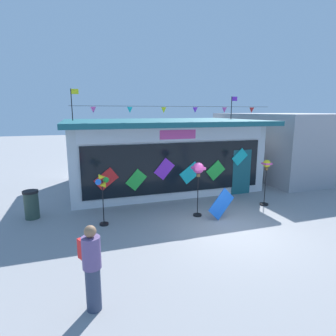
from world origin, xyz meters
TOP-DOWN VIEW (x-y plane):
  - ground_plane at (0.00, 0.00)m, footprint 80.00×80.00m
  - kite_shop_building at (-0.63, 6.02)m, footprint 8.86×6.21m
  - wind_spinner_far_left at (-3.81, 1.66)m, footprint 0.45×0.29m
  - wind_spinner_left at (-0.56, 1.49)m, footprint 0.39×0.39m
  - wind_spinner_center_left at (2.45, 1.75)m, footprint 0.33×0.33m
  - person_mid_plaza at (-4.38, -2.32)m, footprint 0.41×0.48m
  - trash_bin at (-6.12, 3.06)m, footprint 0.52×0.52m
  - display_kite_on_ground at (0.10, 0.97)m, footprint 1.08×0.21m
  - neighbour_building at (7.77, 6.63)m, footprint 6.47×7.74m

SIDE VIEW (x-z plane):
  - ground_plane at x=0.00m, z-range 0.00..0.00m
  - trash_bin at x=-6.12m, z-range 0.01..1.00m
  - display_kite_on_ground at x=0.10m, z-range 0.00..1.08m
  - person_mid_plaza at x=-4.38m, z-range 0.05..1.73m
  - wind_spinner_far_left at x=-3.81m, z-range 0.40..2.12m
  - wind_spinner_center_left at x=2.45m, z-range 0.45..2.28m
  - wind_spinner_left at x=-0.56m, z-range 0.64..2.57m
  - kite_shop_building at x=-0.63m, z-range -0.66..3.97m
  - neighbour_building at x=7.77m, z-range 0.00..3.53m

